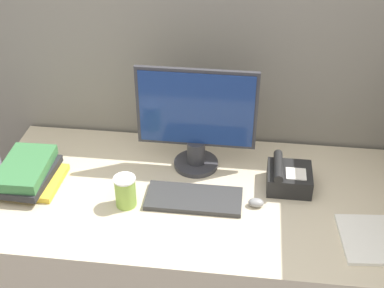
{
  "coord_description": "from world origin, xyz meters",
  "views": [
    {
      "loc": [
        0.21,
        -1.23,
        2.1
      ],
      "look_at": [
        0.0,
        0.45,
        0.96
      ],
      "focal_mm": 50.0,
      "sensor_mm": 36.0,
      "label": 1
    }
  ],
  "objects_px": {
    "mouse": "(256,203)",
    "desk_telephone": "(288,177)",
    "book_stack": "(28,174)",
    "monitor": "(197,122)",
    "coffee_cup": "(125,191)",
    "keyboard": "(194,199)"
  },
  "relations": [
    {
      "from": "mouse",
      "to": "coffee_cup",
      "type": "xyz_separation_m",
      "value": [
        -0.5,
        -0.05,
        0.05
      ]
    },
    {
      "from": "book_stack",
      "to": "desk_telephone",
      "type": "bearing_deg",
      "value": 5.85
    },
    {
      "from": "keyboard",
      "to": "mouse",
      "type": "xyz_separation_m",
      "value": [
        0.24,
        -0.0,
        0.01
      ]
    },
    {
      "from": "desk_telephone",
      "to": "monitor",
      "type": "bearing_deg",
      "value": 165.34
    },
    {
      "from": "coffee_cup",
      "to": "monitor",
      "type": "bearing_deg",
      "value": 50.4
    },
    {
      "from": "monitor",
      "to": "keyboard",
      "type": "relative_size",
      "value": 1.31
    },
    {
      "from": "monitor",
      "to": "coffee_cup",
      "type": "distance_m",
      "value": 0.41
    },
    {
      "from": "monitor",
      "to": "mouse",
      "type": "bearing_deg",
      "value": -42.67
    },
    {
      "from": "monitor",
      "to": "mouse",
      "type": "height_order",
      "value": "monitor"
    },
    {
      "from": "monitor",
      "to": "book_stack",
      "type": "height_order",
      "value": "monitor"
    },
    {
      "from": "mouse",
      "to": "desk_telephone",
      "type": "relative_size",
      "value": 0.33
    },
    {
      "from": "monitor",
      "to": "desk_telephone",
      "type": "bearing_deg",
      "value": -14.66
    },
    {
      "from": "book_stack",
      "to": "monitor",
      "type": "bearing_deg",
      "value": 17.33
    },
    {
      "from": "mouse",
      "to": "desk_telephone",
      "type": "height_order",
      "value": "desk_telephone"
    },
    {
      "from": "keyboard",
      "to": "book_stack",
      "type": "height_order",
      "value": "book_stack"
    },
    {
      "from": "mouse",
      "to": "keyboard",
      "type": "bearing_deg",
      "value": 179.31
    },
    {
      "from": "coffee_cup",
      "to": "book_stack",
      "type": "distance_m",
      "value": 0.43
    },
    {
      "from": "keyboard",
      "to": "mouse",
      "type": "bearing_deg",
      "value": -0.69
    },
    {
      "from": "mouse",
      "to": "book_stack",
      "type": "xyz_separation_m",
      "value": [
        -0.92,
        0.03,
        0.03
      ]
    },
    {
      "from": "coffee_cup",
      "to": "keyboard",
      "type": "bearing_deg",
      "value": 12.07
    },
    {
      "from": "coffee_cup",
      "to": "desk_telephone",
      "type": "relative_size",
      "value": 0.71
    },
    {
      "from": "keyboard",
      "to": "coffee_cup",
      "type": "bearing_deg",
      "value": -167.93
    }
  ]
}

